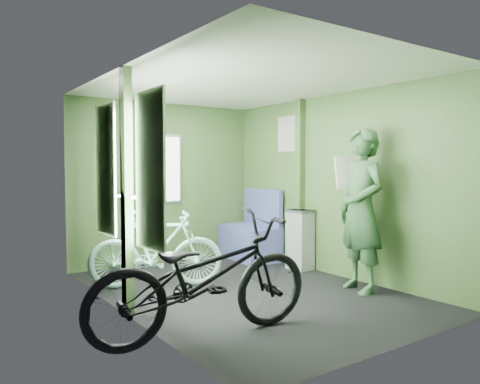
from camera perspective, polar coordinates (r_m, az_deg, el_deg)
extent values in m
plane|color=black|center=(5.31, 0.63, -11.98)|extent=(4.00, 4.00, 0.00)
cube|color=silver|center=(5.21, 0.65, 13.24)|extent=(2.80, 4.00, 0.02)
cube|color=#334F24|center=(6.86, -9.13, 1.10)|extent=(2.80, 0.02, 2.30)
cube|color=#334F24|center=(3.70, 18.97, -0.62)|extent=(2.80, 0.02, 2.30)
cube|color=#334F24|center=(4.47, -14.12, 0.05)|extent=(0.02, 4.00, 2.30)
cube|color=#334F24|center=(6.06, 11.47, 0.83)|extent=(0.02, 4.00, 2.30)
cube|color=#334F24|center=(4.48, -13.64, 0.06)|extent=(0.08, 0.12, 2.30)
cube|color=silver|center=(3.97, -10.72, 2.61)|extent=(0.02, 0.56, 1.34)
cube|color=silver|center=(5.00, -15.91, 2.62)|extent=(0.02, 0.56, 1.34)
cube|color=white|center=(4.01, -10.66, 10.21)|extent=(0.00, 0.12, 0.12)
cube|color=white|center=(5.03, -15.89, 8.67)|extent=(0.00, 0.12, 0.12)
cylinder|color=silver|center=(4.51, -12.81, -0.55)|extent=(0.03, 0.40, 0.03)
cube|color=#334F24|center=(6.45, 7.31, 0.99)|extent=(0.10, 0.10, 2.30)
cube|color=white|center=(6.71, 5.80, 7.06)|extent=(0.02, 0.40, 0.50)
cube|color=silver|center=(6.82, -8.98, 2.77)|extent=(0.50, 0.02, 1.00)
imported|color=black|center=(3.93, -4.39, -17.48)|extent=(1.98, 0.94, 1.07)
imported|color=#88BEAE|center=(5.50, -10.11, -11.50)|extent=(1.60, 1.12, 0.95)
imported|color=#2B502D|center=(5.32, 14.54, -2.17)|extent=(0.57, 0.74, 1.81)
cube|color=silver|center=(5.55, 12.76, 2.31)|extent=(0.28, 0.15, 0.37)
cube|color=gray|center=(6.38, 7.33, -5.77)|extent=(0.24, 0.33, 0.81)
cube|color=navy|center=(7.05, 1.18, -6.18)|extent=(0.64, 1.04, 0.50)
cube|color=navy|center=(7.13, 2.76, -1.85)|extent=(0.16, 0.99, 0.55)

